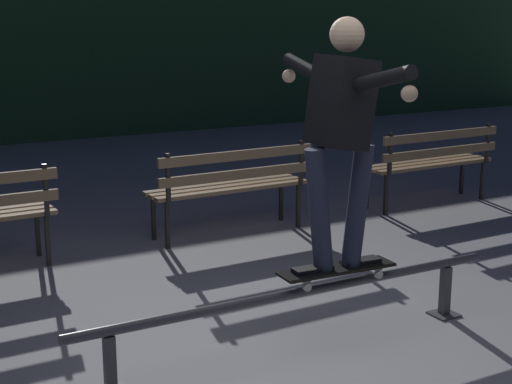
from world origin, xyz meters
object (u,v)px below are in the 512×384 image
at_px(park_bench_rightmost, 433,158).
at_px(skateboarder, 341,123).
at_px(park_bench_right_center, 232,181).
at_px(grind_rail, 298,302).
at_px(skateboard, 337,270).

bearing_deg(park_bench_rightmost, skateboarder, -140.18).
xyz_separation_m(park_bench_right_center, park_bench_rightmost, (2.48, 0.00, 0.00)).
xyz_separation_m(skateboarder, park_bench_rightmost, (3.01, 2.51, -0.89)).
distance_m(skateboarder, park_bench_right_center, 2.72).
distance_m(grind_rail, skateboarder, 1.14).
height_order(skateboard, park_bench_rightmost, park_bench_rightmost).
height_order(grind_rail, park_bench_rightmost, park_bench_rightmost).
xyz_separation_m(skateboarder, park_bench_right_center, (0.54, 2.51, -0.89)).
bearing_deg(skateboard, park_bench_right_center, 77.87).
bearing_deg(park_bench_right_center, park_bench_rightmost, 0.00).
xyz_separation_m(skateboard, park_bench_right_center, (0.54, 2.51, 0.05)).
xyz_separation_m(skateboard, park_bench_rightmost, (3.02, 2.51, 0.05)).
bearing_deg(grind_rail, park_bench_rightmost, 37.22).
bearing_deg(skateboard, park_bench_rightmost, 39.79).
distance_m(skateboard, park_bench_rightmost, 3.92).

